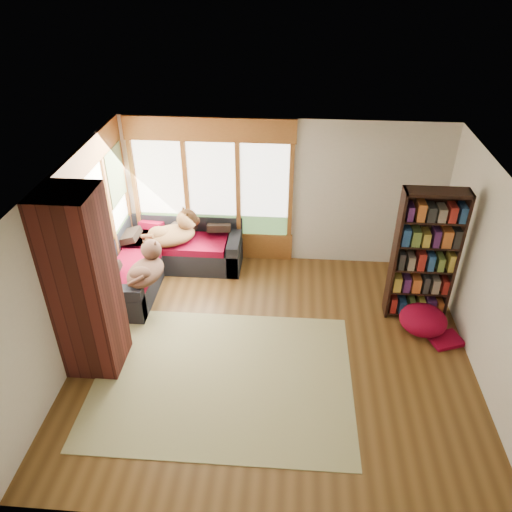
% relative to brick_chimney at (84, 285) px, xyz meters
% --- Properties ---
extents(floor, '(5.50, 5.50, 0.00)m').
position_rel_brick_chimney_xyz_m(floor, '(2.40, 0.35, -1.30)').
color(floor, '#4F3316').
rests_on(floor, ground).
extents(ceiling, '(5.50, 5.50, 0.00)m').
position_rel_brick_chimney_xyz_m(ceiling, '(2.40, 0.35, 1.30)').
color(ceiling, white).
extents(wall_back, '(5.50, 0.04, 2.60)m').
position_rel_brick_chimney_xyz_m(wall_back, '(2.40, 2.85, 0.00)').
color(wall_back, silver).
rests_on(wall_back, ground).
extents(wall_front, '(5.50, 0.04, 2.60)m').
position_rel_brick_chimney_xyz_m(wall_front, '(2.40, -2.15, 0.00)').
color(wall_front, silver).
rests_on(wall_front, ground).
extents(wall_left, '(0.04, 5.00, 2.60)m').
position_rel_brick_chimney_xyz_m(wall_left, '(-0.35, 0.35, 0.00)').
color(wall_left, silver).
rests_on(wall_left, ground).
extents(wall_right, '(0.04, 5.00, 2.60)m').
position_rel_brick_chimney_xyz_m(wall_right, '(5.15, 0.35, 0.00)').
color(wall_right, silver).
rests_on(wall_right, ground).
extents(windows_back, '(2.82, 0.10, 1.90)m').
position_rel_brick_chimney_xyz_m(windows_back, '(1.20, 2.82, 0.05)').
color(windows_back, '#955A26').
rests_on(windows_back, wall_back).
extents(windows_left, '(0.10, 2.62, 1.90)m').
position_rel_brick_chimney_xyz_m(windows_left, '(-0.32, 1.55, 0.05)').
color(windows_left, '#955A26').
rests_on(windows_left, wall_left).
extents(roller_blind, '(0.03, 0.72, 0.90)m').
position_rel_brick_chimney_xyz_m(roller_blind, '(-0.29, 2.38, 0.45)').
color(roller_blind, '#64784D').
rests_on(roller_blind, wall_left).
extents(brick_chimney, '(0.70, 0.70, 2.60)m').
position_rel_brick_chimney_xyz_m(brick_chimney, '(0.00, 0.00, 0.00)').
color(brick_chimney, '#471914').
rests_on(brick_chimney, ground).
extents(sectional_sofa, '(2.20, 2.20, 0.80)m').
position_rel_brick_chimney_xyz_m(sectional_sofa, '(0.45, 2.05, -1.00)').
color(sectional_sofa, black).
rests_on(sectional_sofa, ground).
extents(area_rug, '(3.44, 2.64, 0.01)m').
position_rel_brick_chimney_xyz_m(area_rug, '(1.75, -0.19, -1.29)').
color(area_rug, beige).
rests_on(area_rug, ground).
extents(bookshelf, '(0.91, 0.30, 2.12)m').
position_rel_brick_chimney_xyz_m(bookshelf, '(4.54, 1.40, -0.24)').
color(bookshelf, black).
rests_on(bookshelf, ground).
extents(pouf, '(0.72, 0.72, 0.38)m').
position_rel_brick_chimney_xyz_m(pouf, '(4.60, 1.01, -1.10)').
color(pouf, maroon).
rests_on(pouf, area_rug).
extents(dog_tan, '(1.04, 0.90, 0.51)m').
position_rel_brick_chimney_xyz_m(dog_tan, '(0.59, 2.35, -0.51)').
color(dog_tan, brown).
rests_on(dog_tan, sectional_sofa).
extents(dog_brindle, '(0.62, 0.89, 0.46)m').
position_rel_brick_chimney_xyz_m(dog_brindle, '(0.40, 1.30, -0.54)').
color(dog_brindle, '#372119').
rests_on(dog_brindle, sectional_sofa).
extents(throw_pillows, '(1.98, 1.68, 0.45)m').
position_rel_brick_chimney_xyz_m(throw_pillows, '(0.48, 2.20, -0.55)').
color(throw_pillows, black).
rests_on(throw_pillows, sectional_sofa).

